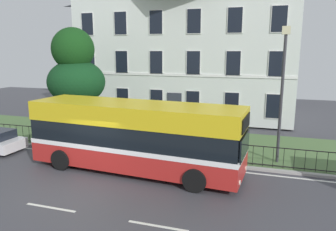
{
  "coord_description": "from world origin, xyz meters",
  "views": [
    {
      "loc": [
        7.07,
        -10.45,
        5.45
      ],
      "look_at": [
        2.57,
        3.75,
        2.39
      ],
      "focal_mm": 34.24,
      "sensor_mm": 36.0,
      "label": 1
    }
  ],
  "objects_px": {
    "georgian_townhouse": "(189,45)",
    "street_lamp_post": "(282,86)",
    "litter_bin": "(99,136)",
    "evergreen_tree": "(77,91)",
    "single_decker_bus": "(135,136)"
  },
  "relations": [
    {
      "from": "georgian_townhouse",
      "to": "street_lamp_post",
      "type": "relative_size",
      "value": 2.7
    },
    {
      "from": "georgian_townhouse",
      "to": "litter_bin",
      "type": "bearing_deg",
      "value": -101.07
    },
    {
      "from": "evergreen_tree",
      "to": "single_decker_bus",
      "type": "xyz_separation_m",
      "value": [
        6.55,
        -5.49,
        -1.15
      ]
    },
    {
      "from": "georgian_townhouse",
      "to": "evergreen_tree",
      "type": "relative_size",
      "value": 2.5
    },
    {
      "from": "evergreen_tree",
      "to": "georgian_townhouse",
      "type": "bearing_deg",
      "value": 57.19
    },
    {
      "from": "georgian_townhouse",
      "to": "litter_bin",
      "type": "distance_m",
      "value": 12.88
    },
    {
      "from": "georgian_townhouse",
      "to": "single_decker_bus",
      "type": "bearing_deg",
      "value": -85.84
    },
    {
      "from": "georgian_townhouse",
      "to": "street_lamp_post",
      "type": "xyz_separation_m",
      "value": [
        7.24,
        -11.24,
        -2.09
      ]
    },
    {
      "from": "evergreen_tree",
      "to": "street_lamp_post",
      "type": "xyz_separation_m",
      "value": [
        12.77,
        -2.67,
        0.99
      ]
    },
    {
      "from": "evergreen_tree",
      "to": "single_decker_bus",
      "type": "distance_m",
      "value": 8.62
    },
    {
      "from": "street_lamp_post",
      "to": "litter_bin",
      "type": "relative_size",
      "value": 5.45
    },
    {
      "from": "evergreen_tree",
      "to": "litter_bin",
      "type": "relative_size",
      "value": 5.89
    },
    {
      "from": "single_decker_bus",
      "to": "street_lamp_post",
      "type": "xyz_separation_m",
      "value": [
        6.22,
        2.82,
        2.15
      ]
    },
    {
      "from": "georgian_townhouse",
      "to": "litter_bin",
      "type": "xyz_separation_m",
      "value": [
        -2.26,
        -11.58,
        -5.17
      ]
    },
    {
      "from": "evergreen_tree",
      "to": "litter_bin",
      "type": "xyz_separation_m",
      "value": [
        3.26,
        -3.01,
        -2.09
      ]
    }
  ]
}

